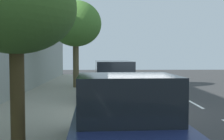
% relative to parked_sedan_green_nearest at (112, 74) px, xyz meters
% --- Properties ---
extents(ground, '(61.97, 61.97, 0.00)m').
position_rel_parked_sedan_green_nearest_xyz_m(ground, '(-0.82, 11.43, -0.75)').
color(ground, '#353535').
extents(sidewalk, '(3.78, 38.73, 0.15)m').
position_rel_parked_sedan_green_nearest_xyz_m(sidewalk, '(3.18, 11.43, -0.68)').
color(sidewalk, gray).
rests_on(sidewalk, ground).
extents(curb_edge, '(0.16, 38.73, 0.15)m').
position_rel_parked_sedan_green_nearest_xyz_m(curb_edge, '(1.21, 11.43, -0.68)').
color(curb_edge, gray).
rests_on(curb_edge, ground).
extents(lane_stripe_centre, '(0.14, 35.80, 0.01)m').
position_rel_parked_sedan_green_nearest_xyz_m(lane_stripe_centre, '(-3.63, 9.97, -0.75)').
color(lane_stripe_centre, white).
rests_on(lane_stripe_centre, ground).
extents(lane_stripe_bike_edge, '(0.12, 38.73, 0.01)m').
position_rel_parked_sedan_green_nearest_xyz_m(lane_stripe_bike_edge, '(-0.26, 11.43, -0.75)').
color(lane_stripe_bike_edge, white).
rests_on(lane_stripe_bike_edge, ground).
extents(parked_sedan_green_nearest, '(1.87, 4.42, 1.52)m').
position_rel_parked_sedan_green_nearest_xyz_m(parked_sedan_green_nearest, '(0.00, 0.00, 0.00)').
color(parked_sedan_green_nearest, '#1E512D').
rests_on(parked_sedan_green_nearest, ground).
extents(parked_suv_grey_second, '(2.18, 4.80, 1.99)m').
position_rel_parked_sedan_green_nearest_xyz_m(parked_suv_grey_second, '(0.15, 9.19, 0.27)').
color(parked_suv_grey_second, slate).
rests_on(parked_suv_grey_second, ground).
extents(parked_pickup_dark_blue_mid, '(2.23, 5.39, 1.95)m').
position_rel_parked_sedan_green_nearest_xyz_m(parked_pickup_dark_blue_mid, '(0.20, 17.17, 0.15)').
color(parked_pickup_dark_blue_mid, navy).
rests_on(parked_pickup_dark_blue_mid, ground).
extents(bicycle_at_curb, '(1.17, 1.30, 0.73)m').
position_rel_parked_sedan_green_nearest_xyz_m(bicycle_at_curb, '(0.75, 4.06, -0.39)').
color(bicycle_at_curb, black).
rests_on(bicycle_at_curb, ground).
extents(cyclist_with_backpack, '(0.57, 0.51, 1.76)m').
position_rel_parked_sedan_green_nearest_xyz_m(cyclist_with_backpack, '(0.95, 3.59, 0.33)').
color(cyclist_with_backpack, '#C6B284').
rests_on(cyclist_with_backpack, ground).
extents(street_tree_near_cyclist, '(3.35, 3.35, 5.65)m').
position_rel_parked_sedan_green_nearest_xyz_m(street_tree_near_cyclist, '(2.45, 4.20, 3.52)').
color(street_tree_near_cyclist, brown).
rests_on(street_tree_near_cyclist, sidewalk).
extents(street_tree_mid_block, '(2.61, 2.61, 4.16)m').
position_rel_parked_sedan_green_nearest_xyz_m(street_tree_mid_block, '(2.45, 16.80, 2.53)').
color(street_tree_mid_block, '#4B3B1F').
rests_on(street_tree_mid_block, sidewalk).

